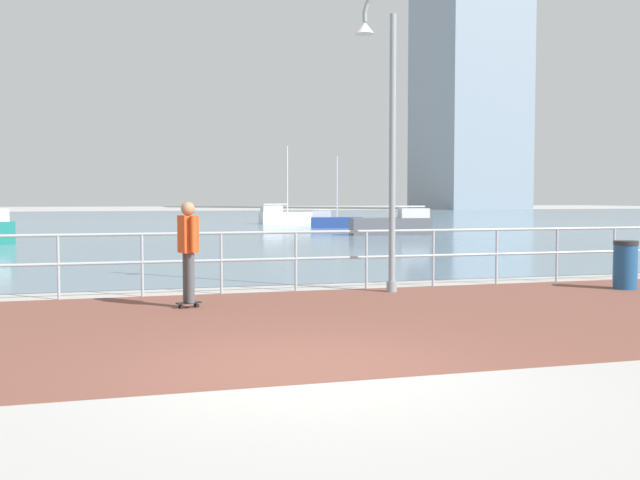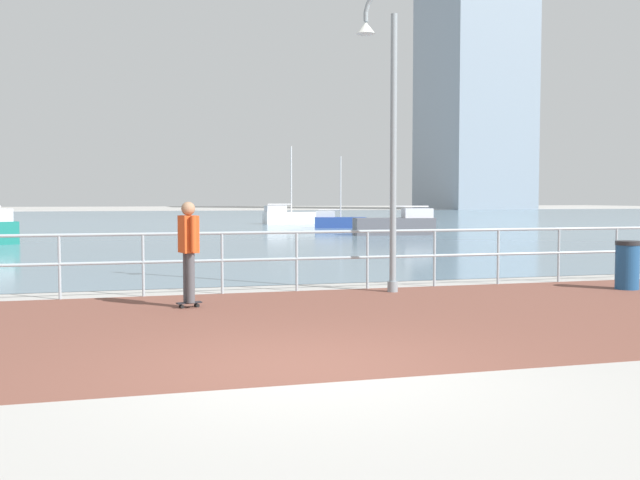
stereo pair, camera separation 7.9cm
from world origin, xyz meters
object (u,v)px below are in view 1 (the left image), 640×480
object	(u,v)px
skateboarder	(188,244)
sailboat_yellow	(285,217)
trash_bin	(625,265)
sailboat_gray	(393,224)
lamppost	(384,122)
sailboat_white	(335,221)

from	to	relation	value
skateboarder	sailboat_yellow	distance (m)	38.07
trash_bin	sailboat_gray	xyz separation A→B (m)	(3.43, 20.63, 0.04)
sailboat_gray	lamppost	bearing A→B (deg)	-112.14
lamppost	skateboarder	size ratio (longest dim) A/B	3.37
sailboat_gray	skateboarder	bearing A→B (deg)	-119.46
trash_bin	sailboat_yellow	xyz separation A→B (m)	(1.95, 36.51, 0.03)
skateboarder	sailboat_gray	bearing A→B (deg)	60.54
sailboat_white	lamppost	bearing A→B (deg)	-105.38
sailboat_yellow	sailboat_gray	bearing A→B (deg)	-84.67
trash_bin	skateboarder	bearing A→B (deg)	-179.00
skateboarder	sailboat_yellow	size ratio (longest dim) A/B	0.32
skateboarder	trash_bin	world-z (taller)	skateboarder
skateboarder	trash_bin	bearing A→B (deg)	1.00
lamppost	sailboat_yellow	size ratio (longest dim) A/B	1.09
sailboat_gray	sailboat_white	bearing A→B (deg)	91.64
lamppost	trash_bin	xyz separation A→B (m)	(4.59, -0.92, -2.68)
lamppost	skateboarder	bearing A→B (deg)	-163.95
skateboarder	lamppost	bearing A→B (deg)	16.05
lamppost	sailboat_yellow	xyz separation A→B (m)	(6.54, 35.59, -2.65)
lamppost	sailboat_yellow	distance (m)	36.28
sailboat_yellow	sailboat_white	distance (m)	7.42
lamppost	trash_bin	distance (m)	5.39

